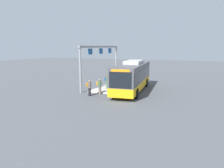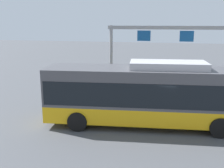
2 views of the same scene
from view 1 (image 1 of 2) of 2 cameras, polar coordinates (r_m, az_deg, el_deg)
The scene contains 8 objects.
ground_plane at distance 25.78m, azimuth 5.20°, elevation -1.74°, with size 120.00×120.00×0.00m, color #4C4F54.
platform_curb at distance 28.66m, azimuth 1.09°, elevation -0.38°, with size 10.00×2.80×0.16m, color #B2ADA3.
bus_main at distance 25.49m, azimuth 5.26°, elevation 2.26°, with size 11.17×3.77×3.46m.
person_boarding at distance 23.67m, azimuth -3.24°, elevation -0.55°, with size 0.36×0.54×1.67m.
person_waiting_near at distance 22.94m, azimuth -5.92°, elevation -0.91°, with size 0.55×0.60×1.67m.
person_waiting_mid at distance 25.79m, azimuth -1.36°, elevation 0.67°, with size 0.54×0.61×1.67m.
platform_sign_gantry at distance 28.84m, azimuth -2.86°, elevation 7.15°, with size 10.66×0.24×5.20m.
trash_bin at distance 32.66m, azimuth 3.89°, elevation 1.78°, with size 0.52×0.52×0.90m, color #2D5133.
Camera 1 is at (24.02, 7.88, 5.08)m, focal length 35.38 mm.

